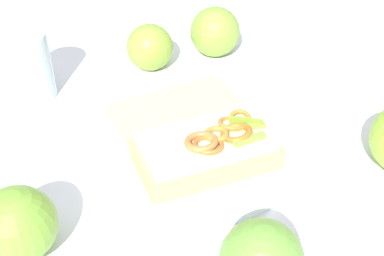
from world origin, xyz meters
TOP-DOWN VIEW (x-y plane):
  - ground_plane at (0.00, 0.00)m, footprint 2.00×2.00m
  - plate at (0.00, 0.00)m, footprint 0.26×0.26m
  - sandwich at (-0.04, -0.01)m, footprint 0.13×0.18m
  - bread_slice_side at (0.04, 0.01)m, footprint 0.15×0.19m
  - apple_1 at (0.23, -0.05)m, footprint 0.11×0.11m
  - apple_3 at (0.19, 0.05)m, footprint 0.08×0.08m
  - apple_5 at (-0.14, 0.18)m, footprint 0.08×0.08m
  - drinking_glass at (0.13, 0.21)m, footprint 0.06×0.06m

SIDE VIEW (x-z plane):
  - ground_plane at x=0.00m, z-range 0.00..0.00m
  - plate at x=0.00m, z-range 0.00..0.01m
  - bread_slice_side at x=0.04m, z-range 0.01..0.03m
  - sandwich at x=-0.04m, z-range 0.01..0.06m
  - apple_3 at x=0.19m, z-range 0.00..0.07m
  - apple_1 at x=0.23m, z-range 0.00..0.08m
  - apple_5 at x=-0.14m, z-range 0.00..0.08m
  - drinking_glass at x=0.13m, z-range 0.00..0.10m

